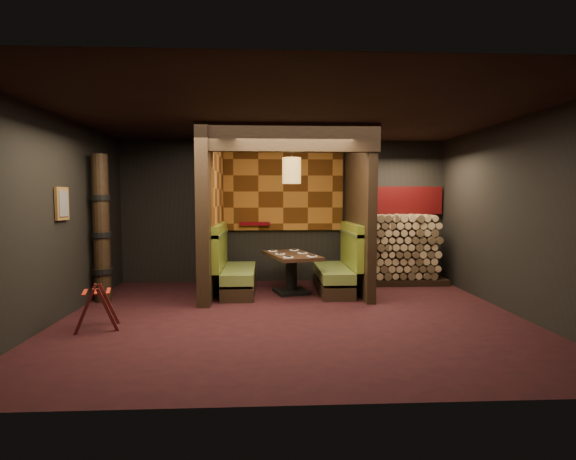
# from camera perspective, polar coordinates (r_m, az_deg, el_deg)

# --- Properties ---
(floor) EXTENTS (6.50, 5.50, 0.02)m
(floor) POSITION_cam_1_polar(r_m,az_deg,el_deg) (6.55, 0.59, -11.02)
(floor) COLOR black
(floor) RESTS_ON ground
(ceiling) EXTENTS (6.50, 5.50, 0.02)m
(ceiling) POSITION_cam_1_polar(r_m,az_deg,el_deg) (6.43, 0.61, 14.50)
(ceiling) COLOR black
(ceiling) RESTS_ON ground
(wall_back) EXTENTS (6.50, 0.02, 2.85)m
(wall_back) POSITION_cam_1_polar(r_m,az_deg,el_deg) (9.08, -0.47, 2.41)
(wall_back) COLOR black
(wall_back) RESTS_ON ground
(wall_front) EXTENTS (6.50, 0.02, 2.85)m
(wall_front) POSITION_cam_1_polar(r_m,az_deg,el_deg) (3.58, 3.32, -0.40)
(wall_front) COLOR black
(wall_front) RESTS_ON ground
(wall_left) EXTENTS (0.02, 5.50, 2.85)m
(wall_left) POSITION_cam_1_polar(r_m,az_deg,el_deg) (6.94, -27.37, 1.37)
(wall_left) COLOR black
(wall_left) RESTS_ON ground
(wall_right) EXTENTS (0.02, 5.50, 2.85)m
(wall_right) POSITION_cam_1_polar(r_m,az_deg,el_deg) (7.30, 27.09, 1.50)
(wall_right) COLOR black
(wall_right) RESTS_ON ground
(partition_left) EXTENTS (0.20, 2.20, 2.85)m
(partition_left) POSITION_cam_1_polar(r_m,az_deg,el_deg) (8.02, -9.81, 2.11)
(partition_left) COLOR black
(partition_left) RESTS_ON floor
(partition_right) EXTENTS (0.15, 2.10, 2.85)m
(partition_right) POSITION_cam_1_polar(r_m,az_deg,el_deg) (8.19, 8.98, 2.16)
(partition_right) COLOR black
(partition_right) RESTS_ON floor
(header_beam) EXTENTS (2.85, 0.18, 0.44)m
(header_beam) POSITION_cam_1_polar(r_m,az_deg,el_deg) (7.08, 0.05, 11.66)
(header_beam) COLOR black
(header_beam) RESTS_ON partition_left
(tapa_back_panel) EXTENTS (2.40, 0.06, 1.55)m
(tapa_back_panel) POSITION_cam_1_polar(r_m,az_deg,el_deg) (9.03, -0.62, 4.90)
(tapa_back_panel) COLOR brown
(tapa_back_panel) RESTS_ON wall_back
(tapa_side_panel) EXTENTS (0.04, 1.85, 1.45)m
(tapa_side_panel) POSITION_cam_1_polar(r_m,az_deg,el_deg) (8.18, -8.86, 5.13)
(tapa_side_panel) COLOR brown
(tapa_side_panel) RESTS_ON partition_left
(lacquer_shelf) EXTENTS (0.60, 0.12, 0.07)m
(lacquer_shelf) POSITION_cam_1_polar(r_m,az_deg,el_deg) (8.98, -4.27, 0.81)
(lacquer_shelf) COLOR #51050B
(lacquer_shelf) RESTS_ON wall_back
(booth_bench_left) EXTENTS (0.68, 1.60, 1.14)m
(booth_bench_left) POSITION_cam_1_polar(r_m,az_deg,el_deg) (8.09, -6.97, -5.15)
(booth_bench_left) COLOR black
(booth_bench_left) RESTS_ON floor
(booth_bench_right) EXTENTS (0.68, 1.60, 1.14)m
(booth_bench_right) POSITION_cam_1_polar(r_m,az_deg,el_deg) (8.18, 6.43, -5.04)
(booth_bench_right) COLOR black
(booth_bench_right) RESTS_ON floor
(dining_table) EXTENTS (1.06, 1.48, 0.71)m
(dining_table) POSITION_cam_1_polar(r_m,az_deg,el_deg) (7.99, 0.44, -4.70)
(dining_table) COLOR black
(dining_table) RESTS_ON floor
(place_settings) EXTENTS (0.83, 1.18, 0.03)m
(place_settings) POSITION_cam_1_polar(r_m,az_deg,el_deg) (7.96, 0.44, -2.95)
(place_settings) COLOR white
(place_settings) RESTS_ON dining_table
(pendant_lamp) EXTENTS (0.32, 0.32, 0.91)m
(pendant_lamp) POSITION_cam_1_polar(r_m,az_deg,el_deg) (7.86, 0.46, 7.54)
(pendant_lamp) COLOR olive
(pendant_lamp) RESTS_ON ceiling
(framed_picture) EXTENTS (0.05, 0.36, 0.46)m
(framed_picture) POSITION_cam_1_polar(r_m,az_deg,el_deg) (7.01, -26.76, 3.01)
(framed_picture) COLOR brown
(framed_picture) RESTS_ON wall_left
(luggage_rack) EXTENTS (0.65, 0.53, 0.60)m
(luggage_rack) POSITION_cam_1_polar(r_m,az_deg,el_deg) (6.40, -23.08, -8.87)
(luggage_rack) COLOR #411111
(luggage_rack) RESTS_ON floor
(totem_column) EXTENTS (0.31, 0.31, 2.40)m
(totem_column) POSITION_cam_1_polar(r_m,az_deg,el_deg) (7.89, -22.62, 0.07)
(totem_column) COLOR black
(totem_column) RESTS_ON floor
(firewood_stack) EXTENTS (1.73, 0.70, 1.36)m
(firewood_stack) POSITION_cam_1_polar(r_m,az_deg,el_deg) (9.12, 14.15, -2.40)
(firewood_stack) COLOR black
(firewood_stack) RESTS_ON floor
(mosaic_header) EXTENTS (1.83, 0.10, 0.56)m
(mosaic_header) POSITION_cam_1_polar(r_m,az_deg,el_deg) (9.38, 13.66, 3.67)
(mosaic_header) COLOR maroon
(mosaic_header) RESTS_ON wall_back
(bay_front_post) EXTENTS (0.08, 0.08, 2.85)m
(bay_front_post) POSITION_cam_1_polar(r_m,az_deg,el_deg) (8.47, 9.21, 2.22)
(bay_front_post) COLOR black
(bay_front_post) RESTS_ON floor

